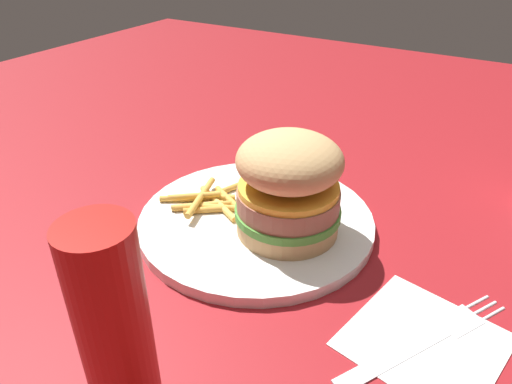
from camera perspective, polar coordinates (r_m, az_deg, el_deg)
ground_plane at (r=0.53m, az=-0.36°, el=-2.46°), size 1.60×1.60×0.00m
plate at (r=0.51m, az=0.00°, el=-3.48°), size 0.25×0.25×0.01m
sandwich at (r=0.46m, az=3.95°, el=0.82°), size 0.11×0.11×0.10m
fries_pile at (r=0.52m, az=-5.48°, el=-1.13°), size 0.11×0.10×0.01m
napkin at (r=0.41m, az=19.55°, el=-16.45°), size 0.13×0.13×0.00m
fork at (r=0.41m, az=19.77°, el=-16.12°), size 0.10×0.16×0.00m
ketchup_bottle at (r=0.31m, az=-16.59°, el=-15.78°), size 0.04×0.04×0.15m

